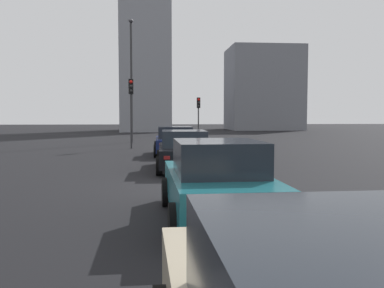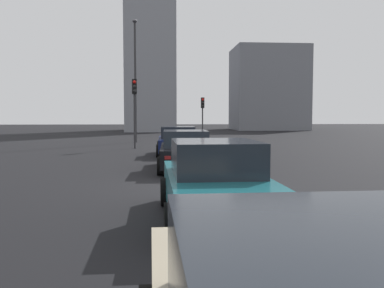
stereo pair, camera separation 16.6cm
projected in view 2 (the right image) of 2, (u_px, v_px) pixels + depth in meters
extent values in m
cube|color=black|center=(190.00, 188.00, 12.51)|extent=(160.00, 160.00, 0.20)
cube|color=#141E4C|center=(178.00, 144.00, 21.77)|extent=(4.28, 1.95, 0.62)
cube|color=#1E232B|center=(178.00, 132.00, 21.52)|extent=(1.93, 1.69, 0.58)
cylinder|color=black|center=(194.00, 147.00, 23.16)|extent=(0.64, 0.23, 0.64)
cylinder|color=black|center=(159.00, 147.00, 23.05)|extent=(0.64, 0.23, 0.64)
cylinder|color=black|center=(198.00, 151.00, 20.54)|extent=(0.64, 0.23, 0.64)
cylinder|color=black|center=(159.00, 151.00, 20.42)|extent=(0.64, 0.23, 0.64)
cube|color=red|center=(194.00, 145.00, 19.68)|extent=(0.03, 0.20, 0.11)
cube|color=red|center=(164.00, 145.00, 19.59)|extent=(0.03, 0.20, 0.11)
cube|color=black|center=(185.00, 154.00, 15.94)|extent=(4.61, 1.88, 0.63)
cube|color=#1E232B|center=(185.00, 138.00, 15.67)|extent=(2.09, 1.62, 0.59)
cylinder|color=black|center=(206.00, 157.00, 17.42)|extent=(0.64, 0.23, 0.64)
cylinder|color=black|center=(162.00, 158.00, 17.32)|extent=(0.64, 0.23, 0.64)
cylinder|color=black|center=(213.00, 166.00, 14.59)|extent=(0.64, 0.23, 0.64)
cylinder|color=black|center=(160.00, 166.00, 14.49)|extent=(0.64, 0.23, 0.64)
cube|color=maroon|center=(208.00, 157.00, 13.67)|extent=(0.03, 0.20, 0.11)
cube|color=maroon|center=(168.00, 158.00, 13.60)|extent=(0.03, 0.20, 0.11)
cube|color=#19606B|center=(213.00, 190.00, 8.33)|extent=(4.45, 1.87, 0.68)
cube|color=#1E232B|center=(215.00, 157.00, 8.07)|extent=(2.02, 1.61, 0.63)
cylinder|color=black|center=(243.00, 191.00, 9.79)|extent=(0.64, 0.23, 0.64)
cylinder|color=black|center=(165.00, 192.00, 9.62)|extent=(0.64, 0.23, 0.64)
cylinder|color=black|center=(279.00, 220.00, 7.07)|extent=(0.64, 0.23, 0.64)
cylinder|color=black|center=(171.00, 222.00, 6.91)|extent=(0.64, 0.23, 0.64)
cube|color=maroon|center=(280.00, 207.00, 6.17)|extent=(0.03, 0.20, 0.11)
cube|color=maroon|center=(191.00, 209.00, 6.05)|extent=(0.03, 0.20, 0.11)
cylinder|color=#2D2D30|center=(135.00, 121.00, 25.97)|extent=(0.11, 0.11, 3.30)
cube|color=black|center=(134.00, 87.00, 25.76)|extent=(0.23, 0.30, 0.90)
sphere|color=red|center=(134.00, 82.00, 25.64)|extent=(0.20, 0.20, 0.20)
sphere|color=black|center=(134.00, 86.00, 25.66)|extent=(0.20, 0.20, 0.20)
sphere|color=black|center=(134.00, 91.00, 25.68)|extent=(0.20, 0.20, 0.20)
cylinder|color=#2D2D30|center=(202.00, 123.00, 36.83)|extent=(0.11, 0.11, 2.63)
cube|color=black|center=(203.00, 103.00, 36.65)|extent=(0.22, 0.29, 0.90)
sphere|color=red|center=(203.00, 100.00, 36.52)|extent=(0.20, 0.20, 0.20)
sphere|color=black|center=(203.00, 103.00, 36.54)|extent=(0.20, 0.20, 0.20)
sphere|color=black|center=(203.00, 106.00, 36.56)|extent=(0.20, 0.20, 0.20)
cylinder|color=#2D2D30|center=(135.00, 83.00, 31.45)|extent=(0.16, 0.16, 8.76)
ellipsoid|color=#4C4C51|center=(135.00, 21.00, 31.14)|extent=(0.56, 0.36, 0.24)
cube|color=slate|center=(268.00, 89.00, 58.94)|extent=(8.48, 9.58, 11.22)
cube|color=gray|center=(151.00, 61.00, 54.52)|extent=(10.44, 6.11, 17.74)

